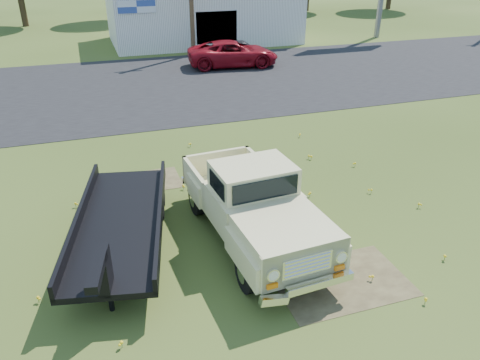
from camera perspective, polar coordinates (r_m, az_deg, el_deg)
name	(u,v)px	position (r m, az deg, el deg)	size (l,w,h in m)	color
ground	(238,226)	(12.85, -0.28, -5.61)	(140.00, 140.00, 0.00)	#324415
asphalt_lot	(152,86)	(26.45, -10.69, 11.24)	(90.00, 14.00, 0.02)	black
dirt_patch_a	(341,282)	(11.17, 12.22, -12.02)	(3.00, 2.00, 0.01)	#483E26
dirt_patch_b	(146,181)	(15.49, -11.42, -0.17)	(2.20, 1.60, 0.01)	#483E26
commercial_building	(203,13)	(38.76, -4.58, 19.62)	(14.20, 8.20, 4.15)	beige
vintage_pickup_truck	(253,203)	(11.77, 1.57, -2.83)	(2.29, 5.90, 2.14)	#CFC88B
flatbed_trailer	(120,218)	(11.96, -14.41, -4.51)	(2.06, 6.18, 1.68)	black
red_pickup	(233,54)	(30.22, -0.87, 15.13)	(2.58, 5.60, 1.56)	maroon
dark_sedan	(240,50)	(31.88, 0.03, 15.55)	(1.58, 3.94, 1.34)	black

